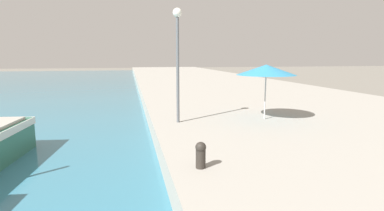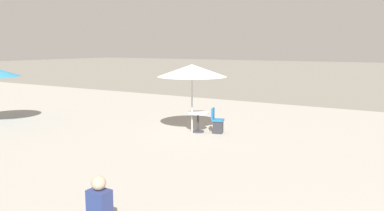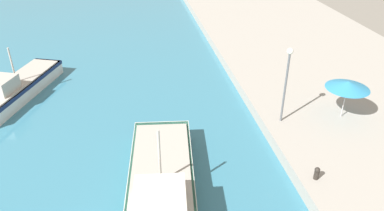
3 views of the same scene
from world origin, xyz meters
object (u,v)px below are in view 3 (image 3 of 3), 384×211
(fishing_boat_near, at_px, (161,192))
(cafe_umbrella_white, at_px, (348,85))
(mooring_bollard, at_px, (317,173))
(fishing_boat_mid, at_px, (17,88))
(lamppost, at_px, (287,73))

(fishing_boat_near, bearing_deg, cafe_umbrella_white, 28.96)
(cafe_umbrella_white, xyz_separation_m, mooring_bollard, (-4.04, -5.03, -1.78))
(fishing_boat_near, distance_m, cafe_umbrella_white, 12.48)
(fishing_boat_mid, relative_size, lamppost, 1.92)
(fishing_boat_near, relative_size, lamppost, 2.35)
(lamppost, bearing_deg, fishing_boat_near, -146.92)
(fishing_boat_near, xyz_separation_m, fishing_boat_mid, (-8.87, 12.13, -0.08))
(fishing_boat_mid, distance_m, lamppost, 18.23)
(lamppost, bearing_deg, fishing_boat_mid, 156.42)
(fishing_boat_near, height_order, lamppost, lamppost)
(fishing_boat_near, distance_m, lamppost, 9.56)
(cafe_umbrella_white, distance_m, lamppost, 3.88)
(fishing_boat_mid, bearing_deg, fishing_boat_near, -33.04)
(fishing_boat_near, bearing_deg, mooring_bollard, 4.17)
(fishing_boat_mid, distance_m, cafe_umbrella_white, 21.62)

